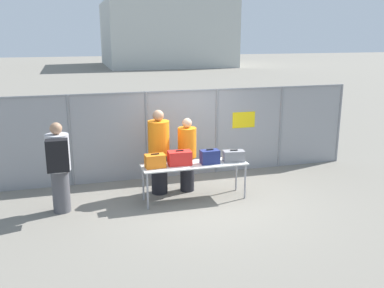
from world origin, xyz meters
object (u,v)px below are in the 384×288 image
(suitcase_grey, at_px, (234,156))
(suitcase_red, at_px, (180,158))
(suitcase_navy, at_px, (210,157))
(suitcase_orange, at_px, (155,161))
(utility_trailer, at_px, (201,135))
(traveler_hooded, at_px, (59,164))
(security_worker_near, at_px, (187,154))
(inspection_table, at_px, (194,167))
(security_worker_far, at_px, (159,151))

(suitcase_grey, bearing_deg, suitcase_red, 176.65)
(suitcase_navy, bearing_deg, suitcase_grey, 1.87)
(suitcase_orange, relative_size, utility_trailer, 0.11)
(suitcase_navy, bearing_deg, traveler_hooded, 177.94)
(suitcase_navy, xyz_separation_m, security_worker_near, (-0.32, 0.61, -0.08))
(suitcase_red, xyz_separation_m, utility_trailer, (1.69, 3.92, -0.51))
(inspection_table, bearing_deg, utility_trailer, 70.68)
(suitcase_red, bearing_deg, inspection_table, -6.35)
(inspection_table, distance_m, suitcase_navy, 0.38)
(suitcase_grey, bearing_deg, inspection_table, 177.73)
(traveler_hooded, relative_size, security_worker_near, 1.09)
(suitcase_grey, height_order, utility_trailer, suitcase_grey)
(suitcase_red, distance_m, suitcase_navy, 0.63)
(suitcase_grey, distance_m, traveler_hooded, 3.54)
(inspection_table, xyz_separation_m, suitcase_grey, (0.86, -0.03, 0.18))
(suitcase_red, bearing_deg, utility_trailer, 66.64)
(security_worker_near, bearing_deg, utility_trailer, -117.02)
(suitcase_red, height_order, security_worker_near, security_worker_near)
(security_worker_far, bearing_deg, inspection_table, 120.96)
(security_worker_near, bearing_deg, suitcase_red, 55.19)
(suitcase_red, relative_size, traveler_hooded, 0.27)
(suitcase_navy, relative_size, traveler_hooded, 0.22)
(suitcase_navy, xyz_separation_m, traveler_hooded, (-3.00, 0.11, 0.06))
(security_worker_near, bearing_deg, suitcase_orange, 29.33)
(traveler_hooded, bearing_deg, suitcase_red, -23.24)
(suitcase_orange, distance_m, suitcase_grey, 1.68)
(suitcase_navy, distance_m, utility_trailer, 4.17)
(suitcase_orange, distance_m, utility_trailer, 4.56)
(suitcase_orange, bearing_deg, traveler_hooded, 178.21)
(utility_trailer, bearing_deg, security_worker_far, -120.79)
(suitcase_navy, distance_m, security_worker_far, 1.13)
(suitcase_orange, height_order, suitcase_grey, suitcase_orange)
(suitcase_navy, xyz_separation_m, security_worker_far, (-0.95, 0.62, 0.03))
(suitcase_navy, xyz_separation_m, suitcase_grey, (0.54, 0.02, -0.03))
(inspection_table, relative_size, suitcase_grey, 4.65)
(suitcase_grey, distance_m, utility_trailer, 4.05)
(inspection_table, distance_m, suitcase_grey, 0.87)
(utility_trailer, bearing_deg, security_worker_near, -112.26)
(suitcase_grey, xyz_separation_m, security_worker_near, (-0.86, 0.59, -0.05))
(suitcase_red, bearing_deg, suitcase_navy, -7.82)
(suitcase_navy, bearing_deg, suitcase_orange, 177.49)
(inspection_table, distance_m, suitcase_orange, 0.85)
(suitcase_navy, height_order, utility_trailer, suitcase_navy)
(suitcase_navy, distance_m, traveler_hooded, 3.00)
(suitcase_orange, relative_size, suitcase_grey, 0.87)
(suitcase_navy, xyz_separation_m, utility_trailer, (1.07, 4.00, -0.50))
(suitcase_navy, relative_size, security_worker_far, 0.21)
(suitcase_orange, bearing_deg, suitcase_navy, -2.51)
(suitcase_red, relative_size, security_worker_near, 0.30)
(suitcase_orange, height_order, traveler_hooded, traveler_hooded)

